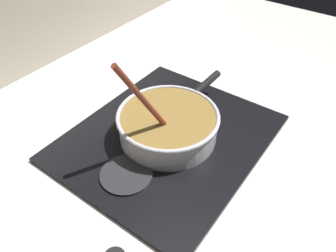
# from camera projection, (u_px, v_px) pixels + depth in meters

# --- Properties ---
(ground) EXTENTS (2.40, 1.60, 0.04)m
(ground) POSITION_uv_depth(u_px,v_px,m) (212.00, 192.00, 0.81)
(ground) COLOR beige
(hob_plate) EXTENTS (0.56, 0.48, 0.01)m
(hob_plate) POSITION_uv_depth(u_px,v_px,m) (168.00, 137.00, 0.91)
(hob_plate) COLOR black
(hob_plate) RESTS_ON ground
(burner_ring) EXTENTS (0.17, 0.17, 0.01)m
(burner_ring) POSITION_uv_depth(u_px,v_px,m) (168.00, 135.00, 0.91)
(burner_ring) COLOR #592D0C
(burner_ring) RESTS_ON hob_plate
(spare_burner) EXTENTS (0.13, 0.13, 0.01)m
(spare_burner) POSITION_uv_depth(u_px,v_px,m) (126.00, 174.00, 0.80)
(spare_burner) COLOR #262628
(spare_burner) RESTS_ON hob_plate
(cooking_pan) EXTENTS (0.42, 0.27, 0.29)m
(cooking_pan) POSITION_uv_depth(u_px,v_px,m) (168.00, 124.00, 0.88)
(cooking_pan) COLOR silver
(cooking_pan) RESTS_ON hob_plate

